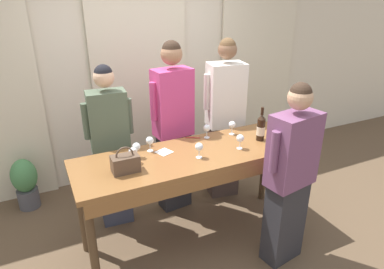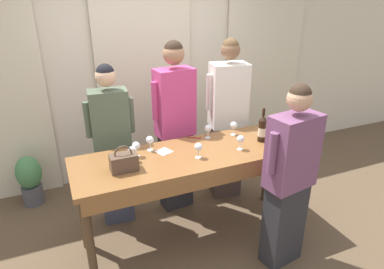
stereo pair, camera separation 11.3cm
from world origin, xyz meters
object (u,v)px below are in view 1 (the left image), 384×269
wine_glass_center_right (232,125)px  guest_olive_jacket (111,147)px  wine_glass_front_left (136,147)px  guest_cream_sweater (225,120)px  host_pouring (290,177)px  wine_glass_back_mid (277,133)px  potted_plant (25,182)px  handbag (125,163)px  wine_bottle (261,128)px  tasting_bar (197,165)px  wine_glass_front_right (133,152)px  wine_glass_center_left (207,128)px  wine_glass_center_mid (273,117)px  wine_glass_front_mid (150,141)px  wine_glass_back_left (199,147)px  guest_pink_top (173,127)px

wine_glass_center_right → guest_olive_jacket: bearing=161.5°
wine_glass_front_left → guest_olive_jacket: size_ratio=0.08×
guest_cream_sweater → guest_olive_jacket: bearing=180.0°
wine_glass_front_left → host_pouring: 1.35m
wine_glass_back_mid → potted_plant: bearing=148.1°
wine_glass_back_mid → handbag: bearing=177.4°
wine_bottle → wine_glass_back_mid: size_ratio=2.38×
tasting_bar → wine_glass_back_mid: (0.80, -0.11, 0.22)m
wine_glass_front_right → wine_glass_center_right: bearing=8.7°
wine_glass_center_left → guest_olive_jacket: bearing=158.2°
wine_glass_center_left → host_pouring: bearing=-67.1°
wine_glass_center_mid → wine_glass_back_mid: size_ratio=1.00×
guest_cream_sweater → wine_glass_front_left: bearing=-158.0°
wine_bottle → guest_cream_sweater: guest_cream_sweater is taller
wine_glass_front_mid → potted_plant: bearing=136.2°
wine_glass_center_left → wine_glass_back_mid: bearing=-34.9°
tasting_bar → wine_glass_center_mid: size_ratio=15.53×
guest_olive_jacket → potted_plant: 1.24m
wine_glass_center_mid → wine_glass_back_left: bearing=-162.7°
wine_glass_front_mid → wine_glass_back_left: (0.35, -0.31, 0.00)m
wine_glass_back_left → guest_olive_jacket: guest_olive_jacket is taller
wine_glass_center_right → guest_pink_top: size_ratio=0.08×
wine_glass_front_mid → guest_olive_jacket: size_ratio=0.08×
wine_glass_front_left → guest_cream_sweater: 1.27m
wine_glass_center_left → potted_plant: bearing=149.1°
wine_glass_back_mid → guest_pink_top: (-0.77, 0.74, -0.08)m
handbag → guest_olive_jacket: guest_olive_jacket is taller
wine_glass_front_mid → guest_cream_sweater: 1.11m
handbag → wine_glass_front_mid: bearing=42.1°
wine_glass_front_mid → wine_glass_center_mid: same height
wine_glass_front_right → wine_glass_center_mid: size_ratio=1.00×
guest_pink_top → wine_glass_center_right: bearing=-38.6°
wine_glass_front_right → wine_glass_center_right: size_ratio=1.00×
wine_glass_center_left → guest_olive_jacket: guest_olive_jacket is taller
tasting_bar → wine_glass_back_mid: wine_glass_back_mid is taller
wine_glass_center_mid → wine_bottle: bearing=-143.7°
tasting_bar → guest_cream_sweater: size_ratio=1.18×
wine_bottle → guest_pink_top: (-0.66, 0.63, -0.10)m
host_pouring → wine_glass_back_left: bearing=142.1°
handbag → wine_glass_center_left: bearing=19.3°
wine_glass_front_mid → wine_glass_center_left: (0.61, 0.05, 0.00)m
wine_glass_front_right → host_pouring: host_pouring is taller
wine_glass_center_mid → wine_glass_center_right: 0.51m
guest_pink_top → potted_plant: bearing=155.8°
tasting_bar → wine_glass_back_mid: size_ratio=15.53×
wine_glass_center_right → wine_glass_center_mid: bearing=0.2°
wine_glass_center_mid → wine_glass_center_right: bearing=-179.8°
wine_bottle → wine_glass_center_right: bearing=126.2°
host_pouring → wine_glass_front_left: bearing=147.1°
wine_bottle → potted_plant: wine_bottle is taller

